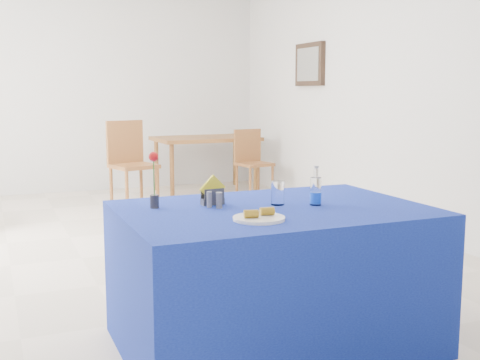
% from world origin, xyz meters
% --- Properties ---
extents(floor, '(7.00, 7.00, 0.00)m').
position_xyz_m(floor, '(0.00, 0.00, 0.00)').
color(floor, beige).
rests_on(floor, ground).
extents(room_shell, '(7.00, 7.00, 7.00)m').
position_xyz_m(room_shell, '(0.00, 0.00, 1.75)').
color(room_shell, silver).
rests_on(room_shell, ground).
extents(picture_frame, '(0.06, 0.64, 0.52)m').
position_xyz_m(picture_frame, '(2.47, 1.60, 1.70)').
color(picture_frame, black).
rests_on(picture_frame, room_shell).
extents(picture_art, '(0.02, 0.52, 0.40)m').
position_xyz_m(picture_art, '(2.44, 1.60, 1.70)').
color(picture_art, '#998C66').
rests_on(picture_art, room_shell).
extents(plate, '(0.25, 0.25, 0.01)m').
position_xyz_m(plate, '(-0.04, -2.41, 0.77)').
color(plate, white).
rests_on(plate, blue_table).
extents(drinking_glass, '(0.07, 0.07, 0.13)m').
position_xyz_m(drinking_glass, '(0.21, -2.09, 0.82)').
color(drinking_glass, white).
rests_on(drinking_glass, blue_table).
extents(salt_shaker, '(0.03, 0.03, 0.08)m').
position_xyz_m(salt_shaker, '(-0.16, -2.02, 0.80)').
color(salt_shaker, slate).
rests_on(salt_shaker, blue_table).
extents(pepper_shaker, '(0.03, 0.03, 0.08)m').
position_xyz_m(pepper_shaker, '(-0.11, -2.06, 0.80)').
color(pepper_shaker, '#5D5D61').
rests_on(pepper_shaker, blue_table).
extents(blue_table, '(1.60, 1.10, 0.76)m').
position_xyz_m(blue_table, '(0.16, -2.15, 0.38)').
color(blue_table, navy).
rests_on(blue_table, floor).
extents(water_bottle, '(0.06, 0.06, 0.21)m').
position_xyz_m(water_bottle, '(0.40, -2.18, 0.83)').
color(water_bottle, white).
rests_on(water_bottle, blue_table).
extents(napkin_holder, '(0.15, 0.06, 0.16)m').
position_xyz_m(napkin_holder, '(-0.11, -1.95, 0.81)').
color(napkin_holder, '#37383C').
rests_on(napkin_holder, blue_table).
extents(rose_vase, '(0.05, 0.05, 0.30)m').
position_xyz_m(rose_vase, '(-0.43, -1.92, 0.91)').
color(rose_vase, '#25252A').
rests_on(rose_vase, blue_table).
extents(oak_table, '(1.39, 0.91, 0.76)m').
position_xyz_m(oak_table, '(1.54, 2.83, 0.68)').
color(oak_table, '#925C2A').
rests_on(oak_table, floor).
extents(chair_bg_left, '(0.57, 0.57, 1.03)m').
position_xyz_m(chair_bg_left, '(0.30, 2.00, 0.60)').
color(chair_bg_left, brown).
rests_on(chair_bg_left, floor).
extents(chair_bg_right, '(0.44, 0.44, 0.88)m').
position_xyz_m(chair_bg_right, '(1.95, 2.19, 0.51)').
color(chair_bg_right, brown).
rests_on(chair_bg_right, floor).
extents(banana_pieces, '(0.17, 0.08, 0.04)m').
position_xyz_m(banana_pieces, '(-0.04, -2.40, 0.79)').
color(banana_pieces, yellow).
rests_on(banana_pieces, plate).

